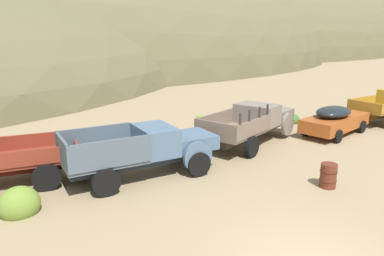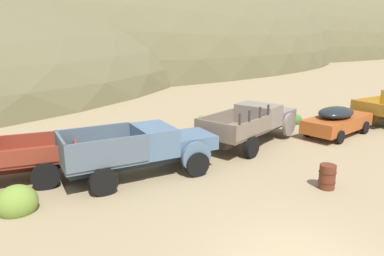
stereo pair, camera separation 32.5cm
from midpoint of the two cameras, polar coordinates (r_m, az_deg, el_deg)
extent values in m
ellipsoid|color=brown|center=(70.23, -18.66, 9.46)|extent=(108.81, 69.96, 41.13)
ellipsoid|color=brown|center=(99.22, 10.01, 11.25)|extent=(113.60, 53.99, 44.26)
cube|color=maroon|center=(14.58, -23.70, -4.16)|extent=(3.12, 2.64, 0.12)
cube|color=maroon|center=(15.53, -23.80, -1.78)|extent=(2.74, 0.60, 0.55)
cube|color=maroon|center=(13.45, -23.88, -4.20)|extent=(2.74, 0.60, 0.55)
cube|color=maroon|center=(14.50, -18.61, -2.40)|extent=(0.49, 2.15, 0.55)
cylinder|color=black|center=(15.78, -22.68, -4.29)|extent=(0.99, 0.45, 0.96)
cylinder|color=black|center=(13.64, -22.59, -7.18)|extent=(0.99, 0.45, 0.96)
cube|color=#262D39|center=(13.94, -8.38, -4.93)|extent=(5.62, 1.31, 0.36)
cube|color=slate|center=(14.61, -0.92, -1.98)|extent=(1.87, 1.80, 0.55)
cube|color=#B7B2A8|center=(15.01, 1.84, -1.64)|extent=(0.15, 1.17, 0.44)
cylinder|color=slate|center=(13.78, 0.22, -4.56)|extent=(1.21, 0.26, 1.20)
cylinder|color=slate|center=(15.47, -3.45, -2.44)|extent=(1.21, 0.26, 1.20)
cube|color=slate|center=(13.91, -6.46, -1.85)|extent=(1.41, 2.02, 1.05)
cube|color=black|center=(14.08, -4.31, -0.71)|extent=(0.16, 1.65, 0.59)
cube|color=#4D5B67|center=(13.43, -14.52, -4.92)|extent=(2.94, 2.21, 0.12)
cube|color=#4D5B67|center=(12.33, -13.43, -3.98)|extent=(2.82, 0.28, 0.95)
cube|color=#4D5B67|center=(14.22, -15.73, -1.66)|extent=(2.82, 0.28, 0.95)
cube|color=#4D5B67|center=(13.02, -20.40, -3.52)|extent=(0.23, 2.03, 0.95)
cylinder|color=black|center=(13.83, 0.33, -5.72)|extent=(0.98, 0.34, 0.96)
cylinder|color=black|center=(15.60, -3.52, -3.37)|extent=(0.98, 0.34, 0.96)
cylinder|color=black|center=(12.57, -14.15, -8.32)|extent=(0.98, 0.34, 0.96)
cylinder|color=black|center=(14.49, -16.41, -5.37)|extent=(0.98, 0.34, 0.96)
cube|color=#3D322D|center=(18.15, 8.76, -0.35)|extent=(6.00, 2.84, 0.36)
cube|color=slate|center=(19.95, 11.99, 2.19)|extent=(2.35, 2.28, 0.55)
cube|color=#B7B2A8|center=(20.73, 13.08, 2.51)|extent=(0.46, 1.18, 0.44)
cylinder|color=slate|center=(19.37, 14.36, 0.61)|extent=(1.20, 0.55, 1.20)
cylinder|color=slate|center=(20.29, 8.97, 1.51)|extent=(1.20, 0.55, 1.20)
cube|color=slate|center=(18.47, 9.73, 2.12)|extent=(1.96, 2.37, 1.05)
cube|color=black|center=(18.97, 10.67, 3.05)|extent=(0.59, 1.65, 0.59)
cube|color=#746354|center=(16.73, 5.99, -0.68)|extent=(3.54, 2.97, 0.12)
cube|color=#746354|center=(16.10, 9.20, 0.12)|extent=(2.90, 1.05, 0.70)
cube|color=#746354|center=(17.20, 3.05, 1.21)|extent=(2.90, 1.05, 0.70)
cube|color=#746354|center=(15.46, 3.12, -0.32)|extent=(0.77, 2.05, 0.70)
cube|color=#3D322D|center=(14.95, 7.00, 1.44)|extent=(0.10, 0.10, 0.50)
cube|color=#3D322D|center=(15.58, 8.47, 1.93)|extent=(0.10, 0.10, 0.50)
cube|color=#3D322D|center=(16.36, 10.07, 2.46)|extent=(0.10, 0.10, 0.50)
cube|color=#3D322D|center=(17.01, 11.30, 2.87)|extent=(0.10, 0.10, 0.50)
cylinder|color=black|center=(20.38, 8.80, 0.76)|extent=(1.00, 0.57, 0.96)
cylinder|color=black|center=(16.10, 8.78, -2.95)|extent=(1.00, 0.57, 0.96)
cylinder|color=black|center=(17.24, 2.40, -1.60)|extent=(1.00, 0.57, 0.96)
cube|color=#A34C1E|center=(20.95, 21.21, 0.88)|extent=(4.85, 2.55, 0.68)
ellipsoid|color=black|center=(20.58, 21.02, 2.38)|extent=(2.63, 1.96, 0.57)
ellipsoid|color=#A34C1E|center=(22.79, 23.54, 1.86)|extent=(1.25, 1.58, 0.61)
cylinder|color=black|center=(21.96, 24.86, 0.19)|extent=(0.70, 0.31, 0.68)
cylinder|color=black|center=(22.66, 20.73, 1.01)|extent=(0.70, 0.31, 0.68)
cylinder|color=black|center=(19.40, 21.59, -1.23)|extent=(0.70, 0.31, 0.68)
cylinder|color=black|center=(20.19, 17.07, -0.26)|extent=(0.70, 0.31, 0.68)
cube|color=#A47826|center=(24.35, 26.83, 2.62)|extent=(2.82, 2.15, 0.12)
cube|color=#A47826|center=(24.84, 24.87, 3.83)|extent=(2.78, 0.15, 0.55)
cube|color=#A47826|center=(23.18, 25.19, 3.12)|extent=(0.14, 2.10, 0.55)
cylinder|color=black|center=(24.81, 24.31, 2.10)|extent=(0.97, 0.30, 0.96)
cylinder|color=#5B2819|center=(13.68, 20.07, -7.07)|extent=(0.56, 0.56, 0.88)
torus|color=#401C11|center=(13.62, 20.13, -6.38)|extent=(0.61, 0.61, 0.03)
torus|color=#401C11|center=(13.74, 20.00, -7.75)|extent=(0.61, 0.61, 0.03)
ellipsoid|color=olive|center=(22.17, 1.00, 1.25)|extent=(0.71, 0.64, 0.65)
ellipsoid|color=olive|center=(22.12, 1.23, 1.09)|extent=(0.67, 0.60, 0.48)
ellipsoid|color=olive|center=(12.31, -25.76, -11.15)|extent=(0.82, 0.74, 0.84)
ellipsoid|color=olive|center=(12.64, -26.45, -10.53)|extent=(1.21, 1.09, 0.86)
ellipsoid|color=olive|center=(12.36, -26.31, -10.74)|extent=(1.23, 1.11, 1.11)
ellipsoid|color=#3D702D|center=(22.95, 14.19, 1.53)|extent=(0.95, 0.86, 1.02)
ellipsoid|color=#3D702D|center=(22.99, 15.17, 1.27)|extent=(0.93, 0.83, 0.72)
camera|label=1|loc=(0.16, -90.58, -0.15)|focal=33.80mm
camera|label=2|loc=(0.16, 89.42, 0.15)|focal=33.80mm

